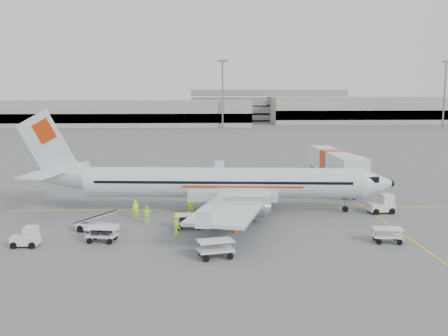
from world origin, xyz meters
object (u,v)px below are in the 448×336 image
Objects in this scene: aircraft at (223,162)px; tug_aft at (25,237)px; tug_mid at (208,217)px; tug_fore at (381,204)px; jet_bridge at (333,169)px; belt_loader at (97,218)px.

aircraft is 19.03m from tug_aft.
tug_mid is 14.65m from tug_aft.
aircraft is 17.58× the size of tug_aft.
jet_bridge is at bearing 89.04° from tug_fore.
aircraft is 7.81× the size of belt_loader.
aircraft is 16.09× the size of tug_mid.
aircraft reaches higher than jet_bridge.
jet_bridge is at bearing 61.28° from tug_mid.
jet_bridge is (13.67, 11.21, -2.50)m from aircraft.
jet_bridge reaches higher than tug_mid.
jet_bridge is at bearing 43.97° from aircraft.
aircraft reaches higher than tug_mid.
aircraft is 15.59m from tug_fore.
belt_loader is 9.27m from tug_mid.
tug_mid is (-16.55, -3.97, -0.08)m from tug_fore.
belt_loader is at bearing -175.24° from tug_fore.
tug_mid is at bearing 22.87° from tug_aft.
aircraft is 13.20m from belt_loader.
tug_aft is at bearing -170.20° from tug_fore.
aircraft is 17.85m from jet_bridge.
tug_fore is at bearing 27.10° from tug_mid.
jet_bridge reaches higher than tug_fore.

